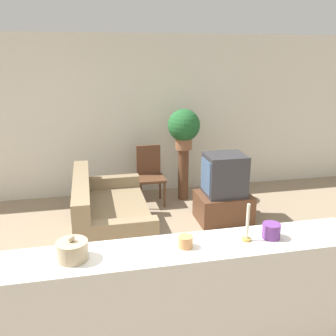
{
  "coord_description": "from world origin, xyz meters",
  "views": [
    {
      "loc": [
        -0.54,
        -2.92,
        2.38
      ],
      "look_at": [
        0.52,
        1.97,
        0.85
      ],
      "focal_mm": 40.0,
      "sensor_mm": 36.0,
      "label": 1
    }
  ],
  "objects": [
    {
      "name": "coffee_tin",
      "position": [
        0.76,
        -0.59,
        1.11
      ],
      "size": [
        0.14,
        0.14,
        0.11
      ],
      "color": "#66337F",
      "rests_on": "foreground_counter"
    },
    {
      "name": "television",
      "position": [
        1.34,
        1.91,
        0.71
      ],
      "size": [
        0.57,
        0.49,
        0.6
      ],
      "color": "#333338",
      "rests_on": "tv_stand"
    },
    {
      "name": "wall_back",
      "position": [
        0.0,
        3.43,
        1.35
      ],
      "size": [
        9.0,
        0.06,
        2.7
      ],
      "color": "silver",
      "rests_on": "ground_plane"
    },
    {
      "name": "tv_stand",
      "position": [
        1.34,
        1.91,
        0.21
      ],
      "size": [
        0.77,
        0.6,
        0.41
      ],
      "color": "brown",
      "rests_on": "ground_plane"
    },
    {
      "name": "wooden_chair",
      "position": [
        0.41,
        2.85,
        0.52
      ],
      "size": [
        0.44,
        0.44,
        0.94
      ],
      "color": "brown",
      "rests_on": "ground_plane"
    },
    {
      "name": "foreground_counter",
      "position": [
        0.0,
        -0.59,
        0.52
      ],
      "size": [
        2.92,
        0.44,
        1.05
      ],
      "color": "silver",
      "rests_on": "ground_plane"
    },
    {
      "name": "candle_jar",
      "position": [
        0.09,
        -0.59,
        1.09
      ],
      "size": [
        0.11,
        0.11,
        0.08
      ],
      "color": "#C6844C",
      "rests_on": "foreground_counter"
    },
    {
      "name": "ground_plane",
      "position": [
        0.0,
        0.0,
        0.0
      ],
      "size": [
        14.0,
        14.0,
        0.0
      ],
      "primitive_type": "plane",
      "color": "gray"
    },
    {
      "name": "candlestick",
      "position": [
        0.57,
        -0.59,
        1.15
      ],
      "size": [
        0.07,
        0.07,
        0.29
      ],
      "color": "#B7933D",
      "rests_on": "foreground_counter"
    },
    {
      "name": "plant_stand",
      "position": [
        0.98,
        2.89,
        0.44
      ],
      "size": [
        0.17,
        0.17,
        0.87
      ],
      "color": "brown",
      "rests_on": "ground_plane"
    },
    {
      "name": "potted_plant",
      "position": [
        0.98,
        2.89,
        1.24
      ],
      "size": [
        0.53,
        0.53,
        0.66
      ],
      "color": "#8E5B3D",
      "rests_on": "plant_stand"
    },
    {
      "name": "couch",
      "position": [
        -0.35,
        1.62,
        0.31
      ],
      "size": [
        0.93,
        1.73,
        0.88
      ],
      "color": "#847051",
      "rests_on": "ground_plane"
    },
    {
      "name": "decorative_bowl",
      "position": [
        -0.69,
        -0.59,
        1.12
      ],
      "size": [
        0.21,
        0.21,
        0.18
      ],
      "color": "tan",
      "rests_on": "foreground_counter"
    }
  ]
}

